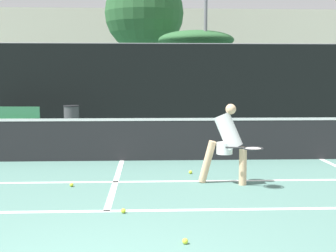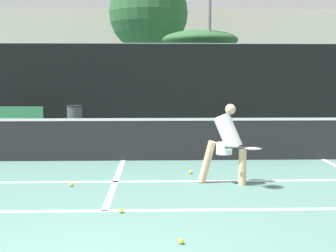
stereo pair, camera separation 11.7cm
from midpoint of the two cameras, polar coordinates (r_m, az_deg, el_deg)
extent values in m
cube|color=white|center=(6.64, -7.99, -10.22)|extent=(11.00, 0.10, 0.01)
cube|color=white|center=(8.40, -6.81, -6.77)|extent=(8.25, 0.10, 0.01)
cube|color=white|center=(8.55, -6.73, -6.54)|extent=(0.10, 3.97, 0.01)
cube|color=#232326|center=(10.42, -5.97, -1.65)|extent=(11.00, 0.02, 0.95)
cube|color=white|center=(10.37, -6.00, 0.79)|extent=(11.00, 0.03, 0.06)
cube|color=black|center=(17.24, -4.65, 4.86)|extent=(24.00, 0.06, 3.06)
cylinder|color=slate|center=(17.28, -4.69, 10.00)|extent=(24.00, 0.04, 0.04)
cylinder|color=#DBAD84|center=(8.15, 8.70, -4.85)|extent=(0.13, 0.13, 0.66)
cylinder|color=#DBAD84|center=(8.24, 4.40, -4.36)|extent=(0.34, 0.22, 0.76)
cylinder|color=white|center=(8.14, 6.49, -2.71)|extent=(0.28, 0.28, 0.20)
cylinder|color=white|center=(8.10, 6.94, -0.63)|extent=(0.51, 0.37, 0.69)
sphere|color=#DBAD84|center=(8.06, 7.25, 2.05)|extent=(0.18, 0.18, 0.18)
cylinder|color=#262628|center=(7.89, 7.69, -2.64)|extent=(0.29, 0.12, 0.03)
torus|color=#262628|center=(7.85, 9.93, -2.72)|extent=(0.43, 0.43, 0.02)
cylinder|color=beige|center=(7.85, 9.93, -2.72)|extent=(0.33, 0.33, 0.01)
sphere|color=#D1E033|center=(6.51, -5.99, -10.25)|extent=(0.07, 0.07, 0.07)
sphere|color=#D1E033|center=(5.35, 1.46, -13.86)|extent=(0.07, 0.07, 0.07)
sphere|color=#D1E033|center=(8.16, -12.09, -7.02)|extent=(0.07, 0.07, 0.07)
sphere|color=#D1E033|center=(9.03, 2.39, -5.64)|extent=(0.07, 0.07, 0.07)
cube|color=#33724C|center=(16.59, -18.23, 0.77)|extent=(1.54, 0.47, 0.04)
cube|color=#33724C|center=(16.75, -18.05, 1.54)|extent=(1.52, 0.15, 0.42)
cube|color=#333338|center=(16.42, -16.21, 0.01)|extent=(0.06, 0.32, 0.44)
cylinder|color=#3F3F42|center=(16.30, -11.87, 0.82)|extent=(0.51, 0.51, 0.86)
cylinder|color=black|center=(16.27, -11.91, 2.40)|extent=(0.54, 0.54, 0.04)
cube|color=silver|center=(20.42, 1.59, 2.04)|extent=(1.74, 4.29, 0.92)
cube|color=#1E2328|center=(20.17, 1.64, 4.18)|extent=(1.46, 2.57, 0.62)
cylinder|color=black|center=(21.86, 3.37, 1.86)|extent=(0.18, 0.60, 0.60)
cylinder|color=black|center=(19.14, 4.22, 1.28)|extent=(0.18, 0.60, 0.60)
cylinder|color=slate|center=(21.29, 4.45, 13.51)|extent=(0.16, 0.16, 9.32)
cylinder|color=brown|center=(25.21, -3.01, 6.03)|extent=(0.28, 0.28, 3.79)
sphere|color=#28562D|center=(25.44, -3.05, 13.61)|extent=(4.17, 4.17, 4.17)
cylinder|color=brown|center=(22.31, 3.25, 5.34)|extent=(0.28, 0.28, 3.24)
ellipsoid|color=#28562D|center=(22.38, 3.28, 10.40)|extent=(3.57, 3.57, 0.90)
cube|color=beige|center=(35.74, -3.59, 8.44)|extent=(36.00, 2.40, 6.85)
camera|label=1|loc=(0.06, -90.39, -0.04)|focal=50.00mm
camera|label=2|loc=(0.06, 89.61, 0.04)|focal=50.00mm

